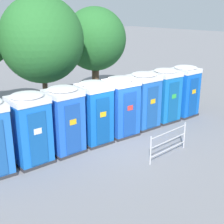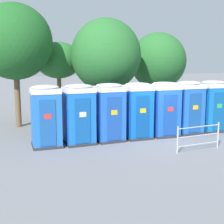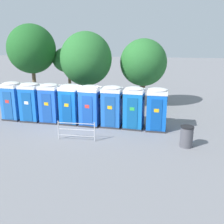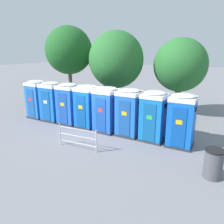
# 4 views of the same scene
# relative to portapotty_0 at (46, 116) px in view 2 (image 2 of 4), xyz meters

# --- Properties ---
(ground_plane) EXTENTS (120.00, 120.00, 0.00)m
(ground_plane) POSITION_rel_portapotty_0_xyz_m (4.76, -0.67, -1.28)
(ground_plane) COLOR slate
(portapotty_0) EXTENTS (1.28, 1.29, 2.54)m
(portapotty_0) POSITION_rel_portapotty_0_xyz_m (0.00, 0.00, 0.00)
(portapotty_0) COLOR #2D2D33
(portapotty_0) RESTS_ON ground
(portapotty_1) EXTENTS (1.24, 1.21, 2.54)m
(portapotty_1) POSITION_rel_portapotty_0_xyz_m (1.36, -0.10, -0.00)
(portapotty_1) COLOR #2D2D33
(portapotty_1) RESTS_ON ground
(portapotty_2) EXTENTS (1.21, 1.21, 2.54)m
(portapotty_2) POSITION_rel_portapotty_0_xyz_m (2.73, -0.14, -0.00)
(portapotty_2) COLOR #2D2D33
(portapotty_2) RESTS_ON ground
(portapotty_3) EXTENTS (1.22, 1.25, 2.54)m
(portapotty_3) POSITION_rel_portapotty_0_xyz_m (4.10, -0.19, 0.00)
(portapotty_3) COLOR #2D2D33
(portapotty_3) RESTS_ON ground
(portapotty_4) EXTENTS (1.33, 1.30, 2.54)m
(portapotty_4) POSITION_rel_portapotty_0_xyz_m (5.46, -0.29, -0.00)
(portapotty_4) COLOR #2D2D33
(portapotty_4) RESTS_ON ground
(portapotty_5) EXTENTS (1.27, 1.26, 2.54)m
(portapotty_5) POSITION_rel_portapotty_0_xyz_m (6.83, -0.27, -0.00)
(portapotty_5) COLOR #2D2D33
(portapotty_5) RESTS_ON ground
(portapotty_6) EXTENTS (1.29, 1.29, 2.54)m
(portapotty_6) POSITION_rel_portapotty_0_xyz_m (8.20, -0.36, -0.00)
(portapotty_6) COLOR #2D2D33
(portapotty_6) RESTS_ON ground
(street_tree_0) EXTENTS (2.72, 2.72, 4.60)m
(street_tree_0) POSITION_rel_portapotty_0_xyz_m (1.97, 5.88, 2.22)
(street_tree_0) COLOR brown
(street_tree_0) RESTS_ON ground
(street_tree_1) EXTENTS (3.87, 3.87, 5.81)m
(street_tree_1) POSITION_rel_portapotty_0_xyz_m (4.12, 3.69, 2.52)
(street_tree_1) COLOR brown
(street_tree_1) RESTS_ON ground
(street_tree_2) EXTENTS (3.85, 3.85, 6.42)m
(street_tree_2) POSITION_rel_portapotty_0_xyz_m (-0.61, 4.47, 3.17)
(street_tree_2) COLOR brown
(street_tree_2) RESTS_ON ground
(street_tree_3) EXTENTS (3.62, 3.62, 5.30)m
(street_tree_3) POSITION_rel_portapotty_0_xyz_m (8.32, 5.11, 2.18)
(street_tree_3) COLOR brown
(street_tree_3) RESTS_ON ground
(event_barrier) EXTENTS (2.06, 0.12, 1.05)m
(event_barrier) POSITION_rel_portapotty_0_xyz_m (5.38, -2.94, -0.72)
(event_barrier) COLOR #B7B7BC
(event_barrier) RESTS_ON ground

